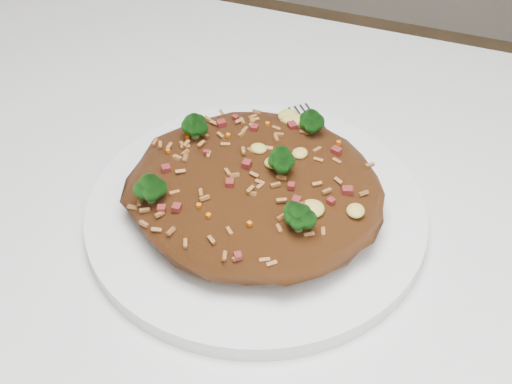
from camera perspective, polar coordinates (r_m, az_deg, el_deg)
plate at (r=0.57m, az=0.00°, el=-1.61°), size 0.27×0.27×0.01m
fried_rice at (r=0.55m, az=-0.02°, el=0.85°), size 0.20×0.19×0.06m
fork at (r=0.60m, az=6.62°, el=2.13°), size 0.12×0.13×0.00m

